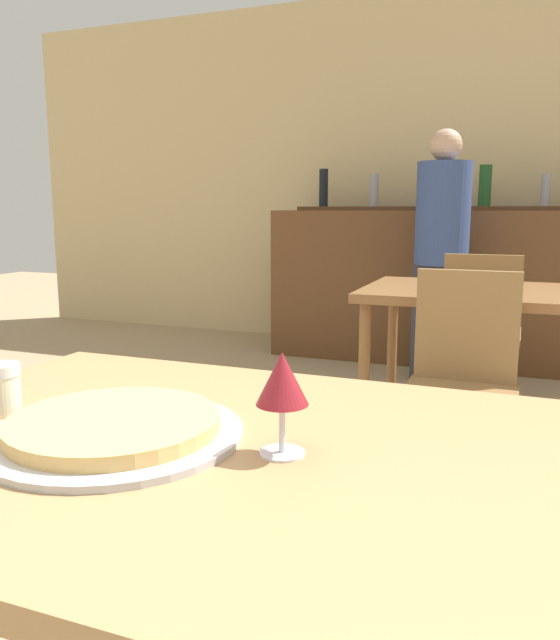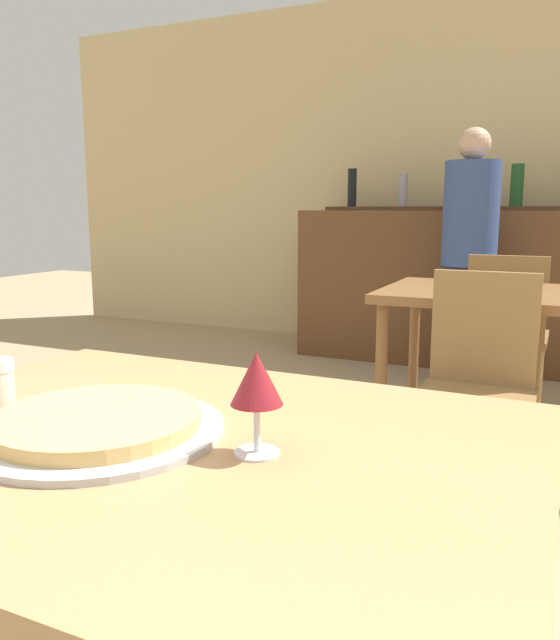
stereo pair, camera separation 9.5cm
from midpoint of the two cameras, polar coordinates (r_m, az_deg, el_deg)
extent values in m
cube|color=#D1B784|center=(5.21, 19.45, 12.61)|extent=(8.00, 0.05, 2.80)
cube|color=#A87F51|center=(1.05, -7.22, -11.50)|extent=(1.17, 0.89, 0.04)
cylinder|color=#A87F51|center=(1.78, -15.04, -15.75)|extent=(0.05, 0.05, 0.71)
cylinder|color=#A87F51|center=(1.43, 22.52, -22.96)|extent=(0.05, 0.05, 0.71)
cube|color=brown|center=(2.87, 20.20, 2.16)|extent=(0.97, 0.74, 0.04)
cylinder|color=brown|center=(2.72, 10.17, -6.15)|extent=(0.05, 0.05, 0.73)
cylinder|color=brown|center=(3.30, 12.92, -3.34)|extent=(0.05, 0.05, 0.73)
cube|color=brown|center=(4.73, 18.26, 2.73)|extent=(2.60, 0.56, 1.11)
cube|color=brown|center=(4.84, 18.83, 9.63)|extent=(2.39, 0.24, 0.03)
cylinder|color=black|center=(5.05, 7.16, 11.91)|extent=(0.07, 0.07, 0.29)
cylinder|color=#9999A3|center=(4.94, 11.74, 11.57)|extent=(0.07, 0.07, 0.25)
cylinder|color=#5B3314|center=(4.86, 16.50, 11.37)|extent=(0.09, 0.09, 0.24)
cylinder|color=#1E5123|center=(4.82, 21.39, 11.41)|extent=(0.09, 0.09, 0.29)
cube|color=olive|center=(2.33, 18.44, -7.05)|extent=(0.40, 0.40, 0.04)
cube|color=olive|center=(2.45, 19.23, -0.72)|extent=(0.38, 0.04, 0.42)
cylinder|color=olive|center=(2.28, 13.22, -13.55)|extent=(0.03, 0.03, 0.44)
cylinder|color=olive|center=(2.24, 22.03, -14.42)|extent=(0.03, 0.03, 0.44)
cylinder|color=olive|center=(2.59, 14.79, -10.68)|extent=(0.03, 0.03, 0.44)
cylinder|color=olive|center=(2.56, 22.45, -11.37)|extent=(0.03, 0.03, 0.44)
cube|color=olive|center=(3.53, 20.76, -1.44)|extent=(0.40, 0.40, 0.04)
cube|color=olive|center=(3.32, 20.77, 1.88)|extent=(0.38, 0.04, 0.42)
cylinder|color=olive|center=(3.74, 23.33, -4.70)|extent=(0.03, 0.03, 0.44)
cylinder|color=olive|center=(3.76, 18.15, -4.29)|extent=(0.03, 0.03, 0.44)
cylinder|color=olive|center=(3.41, 23.15, -6.07)|extent=(0.03, 0.03, 0.44)
cylinder|color=olive|center=(3.44, 17.46, -5.61)|extent=(0.03, 0.03, 0.44)
cylinder|color=#B7B7BC|center=(1.08, -13.89, -9.78)|extent=(0.42, 0.42, 0.01)
cylinder|color=#E0B266|center=(1.07, -13.93, -8.87)|extent=(0.34, 0.34, 0.02)
cube|color=#2D2D38|center=(4.19, 17.18, -0.47)|extent=(0.32, 0.18, 0.77)
cylinder|color=#33477F|center=(4.12, 17.70, 9.24)|extent=(0.34, 0.34, 0.64)
sphere|color=tan|center=(4.14, 18.02, 15.07)|extent=(0.20, 0.20, 0.20)
cylinder|color=silver|center=(0.97, 0.76, -12.06)|extent=(0.07, 0.07, 0.00)
cylinder|color=silver|center=(0.95, 0.76, -9.86)|extent=(0.01, 0.01, 0.07)
cone|color=maroon|center=(0.93, 0.77, -5.37)|extent=(0.08, 0.08, 0.08)
camera|label=1|loc=(0.05, -88.21, 0.32)|focal=35.00mm
camera|label=2|loc=(0.05, 91.79, -0.32)|focal=35.00mm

